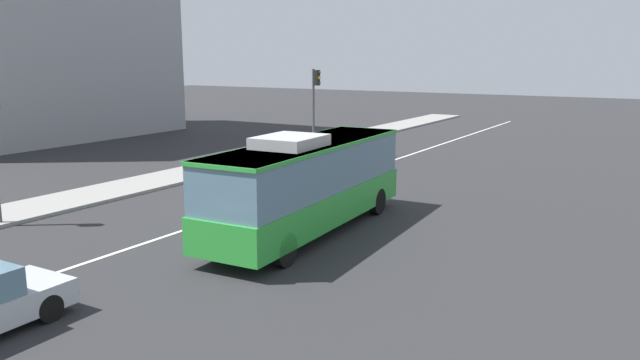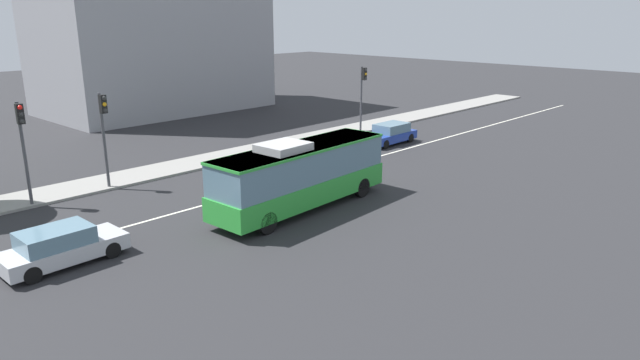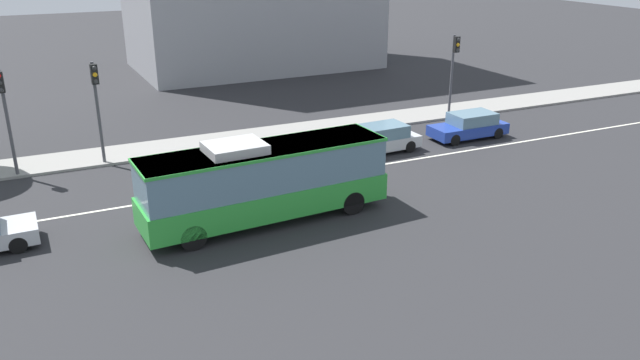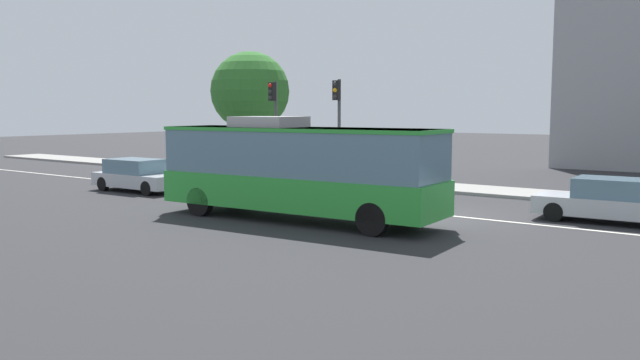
{
  "view_description": "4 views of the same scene",
  "coord_description": "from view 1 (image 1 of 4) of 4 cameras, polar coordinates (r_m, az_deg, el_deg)",
  "views": [
    {
      "loc": [
        -20.24,
        -14.68,
        5.88
      ],
      "look_at": [
        -2.04,
        -3.5,
        1.58
      ],
      "focal_mm": 34.16,
      "sensor_mm": 36.0,
      "label": 1
    },
    {
      "loc": [
        -21.26,
        -22.62,
        9.15
      ],
      "look_at": [
        -2.46,
        -4.26,
        1.36
      ],
      "focal_mm": 31.62,
      "sensor_mm": 36.0,
      "label": 2
    },
    {
      "loc": [
        -11.08,
        -25.82,
        10.73
      ],
      "look_at": [
        -1.44,
        -5.02,
        1.88
      ],
      "focal_mm": 35.27,
      "sensor_mm": 36.0,
      "label": 3
    },
    {
      "loc": [
        10.04,
        -20.76,
        3.66
      ],
      "look_at": [
        -2.38,
        -3.81,
        1.41
      ],
      "focal_mm": 36.55,
      "sensor_mm": 36.0,
      "label": 4
    }
  ],
  "objects": [
    {
      "name": "sedan_blue",
      "position": [
        35.87,
        3.69,
        3.09
      ],
      "size": [
        4.51,
        1.84,
        1.46
      ],
      "rotation": [
        0.0,
        0.0,
        3.15
      ],
      "color": "#1E3899",
      "rests_on": "ground_plane"
    },
    {
      "name": "sidewalk_kerb",
      "position": [
        30.28,
        -15.21,
        -0.09
      ],
      "size": [
        80.0,
        2.96,
        0.14
      ],
      "primitive_type": "cube",
      "color": "gray",
      "rests_on": "ground_plane"
    },
    {
      "name": "sedan_silver_ahead",
      "position": [
        30.82,
        -1.43,
        1.74
      ],
      "size": [
        4.58,
        2.02,
        1.46
      ],
      "rotation": [
        0.0,
        0.0,
        3.19
      ],
      "color": "#B7BABF",
      "rests_on": "ground_plane"
    },
    {
      "name": "lane_centre_line",
      "position": [
        25.68,
        -4.28,
        -1.88
      ],
      "size": [
        76.0,
        0.16,
        0.01
      ],
      "primitive_type": "cube",
      "color": "silver",
      "rests_on": "ground_plane"
    },
    {
      "name": "traffic_light_near_corner",
      "position": [
        39.01,
        -0.44,
        7.97
      ],
      "size": [
        0.33,
        0.62,
        5.2
      ],
      "rotation": [
        0.0,
        0.0,
        -1.61
      ],
      "color": "#47474C",
      "rests_on": "ground_plane"
    },
    {
      "name": "ground_plane",
      "position": [
        25.68,
        -4.28,
        -1.89
      ],
      "size": [
        160.0,
        160.0,
        0.0
      ],
      "primitive_type": "plane",
      "color": "#28282B"
    },
    {
      "name": "transit_bus",
      "position": [
        20.53,
        -1.11,
        -0.06
      ],
      "size": [
        10.13,
        3.09,
        3.46
      ],
      "rotation": [
        0.0,
        0.0,
        0.06
      ],
      "color": "green",
      "rests_on": "ground_plane"
    }
  ]
}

